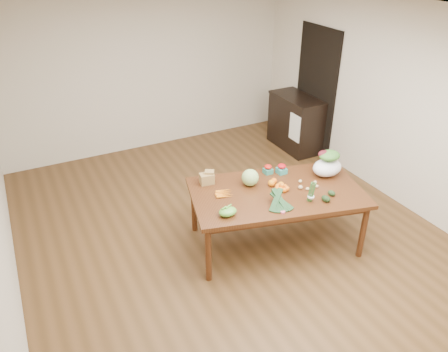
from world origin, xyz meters
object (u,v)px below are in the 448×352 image
cabbage (250,178)px  asparagus_bundle (311,192)px  dining_table (275,217)px  paper_bag (207,178)px  mandarin_cluster (282,187)px  cabinet (295,123)px  salad_bag (328,164)px  kale_bunch (280,202)px

cabbage → asparagus_bundle: asparagus_bundle is taller
dining_table → paper_bag: bearing=155.2°
paper_bag → mandarin_cluster: size_ratio=1.22×
cabinet → paper_bag: bearing=-146.5°
asparagus_bundle → salad_bag: bearing=50.7°
cabbage → mandarin_cluster: bearing=-45.1°
cabinet → mandarin_cluster: cabinet is taller
mandarin_cluster → paper_bag: bearing=142.8°
mandarin_cluster → asparagus_bundle: bearing=-66.9°
cabbage → asparagus_bundle: bearing=-55.9°
cabinet → kale_bunch: cabinet is taller
cabbage → asparagus_bundle: (0.42, -0.62, 0.02)m
paper_bag → mandarin_cluster: paper_bag is taller
cabbage → kale_bunch: (0.04, -0.58, -0.02)m
cabbage → mandarin_cluster: 0.39m
cabbage → mandarin_cluster: (0.27, -0.27, -0.05)m
mandarin_cluster → cabinet: bearing=51.1°
dining_table → salad_bag: salad_bag is taller
paper_bag → mandarin_cluster: (0.71, -0.54, -0.03)m
dining_table → kale_bunch: size_ratio=4.98×
cabbage → mandarin_cluster: size_ratio=1.13×
dining_table → cabinet: size_ratio=1.95×
dining_table → paper_bag: size_ratio=9.07×
dining_table → asparagus_bundle: 0.65m
dining_table → cabbage: cabbage is taller
salad_bag → cabbage: bearing=167.2°
cabinet → paper_bag: cabinet is taller
kale_bunch → salad_bag: size_ratio=1.05×
dining_table → asparagus_bundle: bearing=-45.7°
dining_table → kale_bunch: bearing=-103.9°
mandarin_cluster → asparagus_bundle: (0.15, -0.35, 0.08)m
paper_bag → cabbage: bearing=-31.3°
dining_table → asparagus_bundle: asparagus_bundle is taller
cabinet → kale_bunch: 3.20m
cabinet → cabbage: cabbage is taller
dining_table → cabbage: bearing=143.3°
mandarin_cluster → salad_bag: bearing=4.3°
dining_table → cabbage: 0.58m
paper_bag → kale_bunch: kale_bunch is taller
cabinet → kale_bunch: bearing=-128.7°
dining_table → cabinet: cabinet is taller
paper_bag → salad_bag: 1.49m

